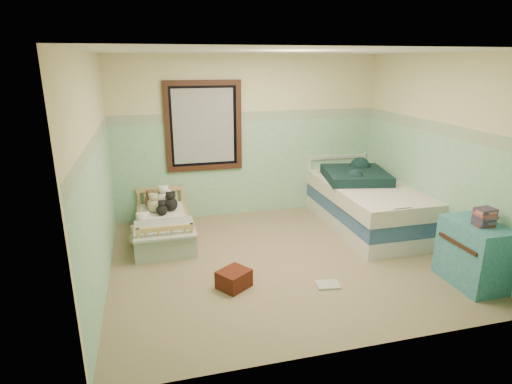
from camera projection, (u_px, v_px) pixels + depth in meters
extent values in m
cube|color=#82714F|center=(282.00, 260.00, 5.31)|extent=(4.20, 3.60, 0.02)
cube|color=silver|center=(286.00, 50.00, 4.55)|extent=(4.20, 3.60, 0.02)
cube|color=beige|center=(248.00, 137.00, 6.59)|extent=(4.20, 0.04, 2.50)
cube|color=beige|center=(356.00, 216.00, 3.27)|extent=(4.20, 0.04, 2.50)
cube|color=beige|center=(95.00, 175.00, 4.43)|extent=(0.04, 3.60, 2.50)
cube|color=beige|center=(438.00, 154.00, 5.43)|extent=(0.04, 3.60, 2.50)
cube|color=#7BA982|center=(249.00, 168.00, 6.73)|extent=(4.20, 0.01, 1.50)
cube|color=#446B44|center=(248.00, 116.00, 6.48)|extent=(4.20, 0.01, 0.15)
cube|color=#32190F|center=(204.00, 126.00, 6.32)|extent=(1.16, 0.06, 1.36)
cube|color=#B0B1AD|center=(204.00, 126.00, 6.33)|extent=(0.92, 0.01, 1.12)
cube|color=tan|center=(164.00, 232.00, 5.91)|extent=(0.71, 1.43, 0.18)
cube|color=white|center=(163.00, 222.00, 5.86)|extent=(0.65, 1.36, 0.12)
cube|color=#5C84B2|center=(165.00, 229.00, 5.43)|extent=(0.77, 0.71, 0.03)
sphere|color=brown|center=(151.00, 202.00, 6.24)|extent=(0.18, 0.18, 0.18)
sphere|color=white|center=(164.00, 199.00, 6.29)|extent=(0.22, 0.22, 0.22)
sphere|color=tan|center=(155.00, 206.00, 6.05)|extent=(0.19, 0.19, 0.19)
sphere|color=black|center=(171.00, 204.00, 6.10)|extent=(0.20, 0.20, 0.20)
sphere|color=white|center=(144.00, 231.00, 5.82)|extent=(0.28, 0.28, 0.28)
sphere|color=tan|center=(137.00, 239.00, 5.64)|extent=(0.21, 0.21, 0.21)
cube|color=silver|center=(365.00, 220.00, 6.32)|extent=(1.06, 2.13, 0.22)
cube|color=navy|center=(366.00, 206.00, 6.25)|extent=(1.06, 2.13, 0.22)
cube|color=beige|center=(367.00, 192.00, 6.19)|extent=(1.11, 2.17, 0.22)
cube|color=black|center=(356.00, 175.00, 6.40)|extent=(1.08, 1.12, 0.14)
cube|color=#2C5C70|center=(473.00, 254.00, 4.63)|extent=(0.45, 0.72, 0.72)
cube|color=#4E2C28|center=(484.00, 217.00, 4.44)|extent=(0.20, 0.16, 0.19)
cube|color=maroon|center=(234.00, 279.00, 4.63)|extent=(0.43, 0.42, 0.20)
cube|color=#EADA4F|center=(328.00, 285.00, 4.68)|extent=(0.28, 0.23, 0.02)
sphere|color=black|center=(162.00, 210.00, 5.93)|extent=(0.15, 0.15, 0.15)
sphere|color=white|center=(168.00, 200.00, 6.35)|extent=(0.17, 0.17, 0.17)
sphere|color=white|center=(153.00, 203.00, 6.20)|extent=(0.16, 0.16, 0.16)
sphere|color=brown|center=(169.00, 205.00, 6.13)|extent=(0.16, 0.16, 0.16)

